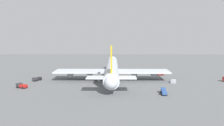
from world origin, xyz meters
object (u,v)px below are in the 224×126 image
Objects in this scene: cargo_loader at (21,86)px; baggage_tug at (164,91)px; catering_truck at (37,79)px; cargo_container_aft at (173,81)px; fuel_truck at (159,73)px; safety_cone_nose at (108,69)px; cargo_airplane at (112,69)px.

cargo_loader is 64.03m from baggage_tug.
catering_truck is 71.67m from cargo_container_aft.
fuel_truck is at bearing 8.54° from cargo_container_aft.
baggage_tug reaches higher than catering_truck.
fuel_truck is at bearing -9.44° from baggage_tug.
fuel_truck is at bearing -124.84° from safety_cone_nose.
cargo_airplane is 33.74m from safety_cone_nose.
cargo_container_aft is 5.90× the size of safety_cone_nose.
cargo_container_aft is (-20.11, -3.02, -0.35)m from fuel_truck.
safety_cone_nose is (37.88, -37.26, -0.80)m from catering_truck.
cargo_loader is 1.07× the size of baggage_tug.
baggage_tug is at bearing -158.72° from safety_cone_nose.
baggage_tug is at bearing 170.56° from fuel_truck.
cargo_airplane reaches higher than catering_truck.
cargo_airplane is 12.68× the size of cargo_loader.
baggage_tug is at bearing -112.00° from catering_truck.
safety_cone_nose is (41.88, 34.30, -0.50)m from cargo_container_aft.
fuel_truck reaches higher than cargo_container_aft.
cargo_container_aft is at bearing -81.34° from cargo_loader.
fuel_truck is at bearing -76.78° from catering_truck.
cargo_loader is 76.75m from fuel_truck.
fuel_truck is 38.13m from safety_cone_nose.
cargo_airplane reaches higher than baggage_tug.
cargo_airplane is 31.01m from fuel_truck.
safety_cone_nose is at bearing 39.32° from cargo_container_aft.
fuel_truck is at bearing -68.19° from cargo_airplane.
fuel_truck is (41.04, -6.82, -0.08)m from baggage_tug.
catering_truck is at bearing 68.00° from baggage_tug.
cargo_loader is 9.65× the size of safety_cone_nose.
cargo_container_aft is at bearing -140.68° from safety_cone_nose.
fuel_truck is (16.10, -68.54, 0.05)m from catering_truck.
safety_cone_nose is (33.17, 2.82, -5.52)m from cargo_airplane.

